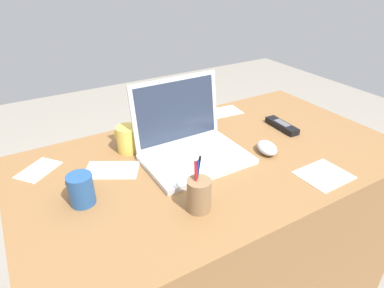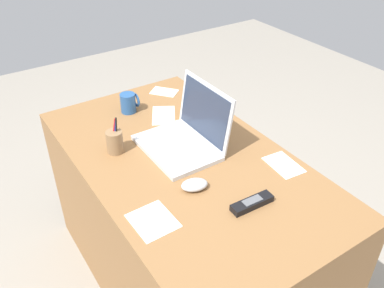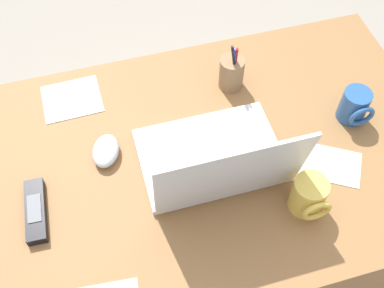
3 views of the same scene
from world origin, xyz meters
name	(u,v)px [view 3 (image 3 of 3)]	position (x,y,z in m)	size (l,w,h in m)	color
ground_plane	(185,266)	(0.00, 0.00, 0.00)	(6.00, 6.00, 0.00)	gray
desk	(184,224)	(0.00, 0.00, 0.37)	(1.34, 0.76, 0.74)	olive
laptop	(217,161)	(-0.07, 0.05, 0.79)	(0.35, 0.28, 0.25)	silver
computer_mouse	(106,151)	(0.18, -0.07, 0.76)	(0.06, 0.10, 0.04)	silver
coffee_mug_white	(309,196)	(-0.24, 0.20, 0.79)	(0.08, 0.09, 0.10)	#E0BC4C
coffee_mug_tall	(355,106)	(-0.46, -0.01, 0.79)	(0.07, 0.08, 0.09)	#26518C
cordless_phone	(36,211)	(0.36, 0.05, 0.75)	(0.05, 0.16, 0.03)	black
pen_holder	(232,73)	(-0.20, -0.21, 0.79)	(0.07, 0.07, 0.16)	olive
paper_note_near_laptop	(325,163)	(-0.34, 0.10, 0.74)	(0.17, 0.10, 0.00)	white
paper_note_left	(72,99)	(0.24, -0.27, 0.74)	(0.15, 0.13, 0.00)	white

